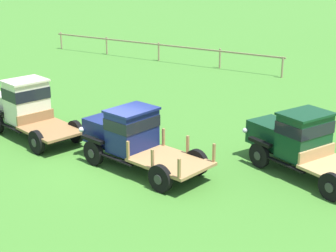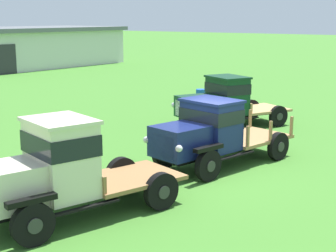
{
  "view_description": "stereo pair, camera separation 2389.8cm",
  "coord_description": "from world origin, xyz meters",
  "px_view_note": "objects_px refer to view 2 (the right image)",
  "views": [
    {
      "loc": [
        10.5,
        -13.51,
        7.28
      ],
      "look_at": [
        0.75,
        2.25,
        1.0
      ],
      "focal_mm": 55.0,
      "sensor_mm": 36.0,
      "label": 1
    },
    {
      "loc": [
        -12.56,
        -7.85,
        4.55
      ],
      "look_at": [
        0.75,
        2.25,
        1.0
      ],
      "focal_mm": 55.0,
      "sensor_mm": 36.0,
      "label": 2
    }
  ],
  "objects_px": {
    "farm_shed": "(3,48)",
    "vintage_truck_midrow_center": "(223,101)",
    "vintage_truck_foreground_near": "(56,170)",
    "oil_drum_near_fence": "(201,97)",
    "vintage_truck_second_in_line": "(209,132)"
  },
  "relations": [
    {
      "from": "farm_shed",
      "to": "vintage_truck_midrow_center",
      "type": "distance_m",
      "value": 30.43
    },
    {
      "from": "vintage_truck_foreground_near",
      "to": "oil_drum_near_fence",
      "type": "bearing_deg",
      "value": 22.0
    },
    {
      "from": "farm_shed",
      "to": "vintage_truck_second_in_line",
      "type": "height_order",
      "value": "farm_shed"
    },
    {
      "from": "vintage_truck_midrow_center",
      "to": "oil_drum_near_fence",
      "type": "xyz_separation_m",
      "value": [
        4.05,
        3.78,
        -0.7
      ]
    },
    {
      "from": "vintage_truck_second_in_line",
      "to": "oil_drum_near_fence",
      "type": "distance_m",
      "value": 11.33
    },
    {
      "from": "vintage_truck_foreground_near",
      "to": "vintage_truck_midrow_center",
      "type": "distance_m",
      "value": 11.12
    },
    {
      "from": "vintage_truck_second_in_line",
      "to": "oil_drum_near_fence",
      "type": "xyz_separation_m",
      "value": [
        9.29,
        6.45,
        -0.68
      ]
    },
    {
      "from": "vintage_truck_midrow_center",
      "to": "farm_shed",
      "type": "bearing_deg",
      "value": 71.17
    },
    {
      "from": "vintage_truck_second_in_line",
      "to": "vintage_truck_midrow_center",
      "type": "relative_size",
      "value": 1.02
    },
    {
      "from": "vintage_truck_foreground_near",
      "to": "vintage_truck_second_in_line",
      "type": "distance_m",
      "value": 5.66
    },
    {
      "from": "farm_shed",
      "to": "vintage_truck_midrow_center",
      "type": "height_order",
      "value": "farm_shed"
    },
    {
      "from": "vintage_truck_second_in_line",
      "to": "farm_shed",
      "type": "bearing_deg",
      "value": 64.42
    },
    {
      "from": "vintage_truck_midrow_center",
      "to": "oil_drum_near_fence",
      "type": "bearing_deg",
      "value": 43.03
    },
    {
      "from": "farm_shed",
      "to": "vintage_truck_foreground_near",
      "type": "bearing_deg",
      "value": -123.7
    },
    {
      "from": "farm_shed",
      "to": "vintage_truck_midrow_center",
      "type": "bearing_deg",
      "value": -108.83
    }
  ]
}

